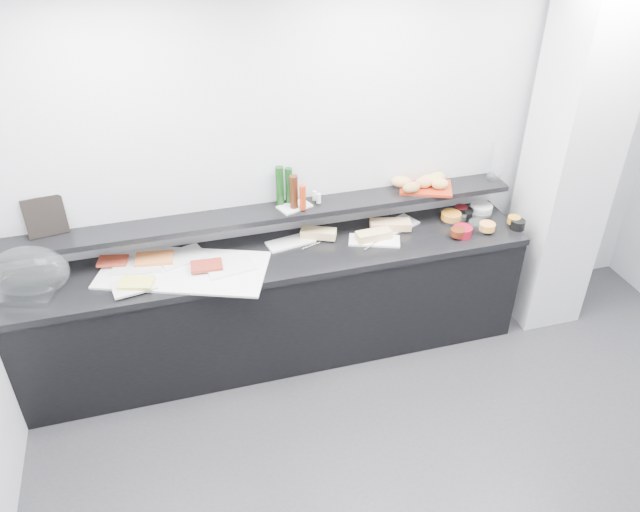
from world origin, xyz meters
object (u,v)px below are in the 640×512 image
object	(u,v)px
condiment_tray	(295,207)
bread_tray	(425,187)
cloche_base	(26,292)
sandwich_plate_mid	(374,241)
framed_print	(45,217)
carafe	(496,162)

from	to	relation	value
condiment_tray	bread_tray	bearing A→B (deg)	-19.04
condiment_tray	bread_tray	size ratio (longest dim) A/B	0.59
cloche_base	bread_tray	bearing A→B (deg)	22.60
cloche_base	sandwich_plate_mid	distance (m)	2.33
framed_print	carafe	xyz separation A→B (m)	(3.18, -0.09, 0.02)
sandwich_plate_mid	bread_tray	size ratio (longest dim) A/B	0.96
sandwich_plate_mid	bread_tray	xyz separation A→B (m)	(0.47, 0.22, 0.25)
cloche_base	carafe	size ratio (longest dim) A/B	1.33
cloche_base	sandwich_plate_mid	bearing A→B (deg)	18.07
cloche_base	carafe	world-z (taller)	carafe
cloche_base	sandwich_plate_mid	xyz separation A→B (m)	(2.33, -0.01, -0.01)
cloche_base	framed_print	xyz separation A→B (m)	(0.18, 0.29, 0.36)
condiment_tray	carafe	world-z (taller)	carafe
cloche_base	condiment_tray	world-z (taller)	condiment_tray
framed_print	carafe	size ratio (longest dim) A/B	0.87
framed_print	sandwich_plate_mid	bearing A→B (deg)	-16.99
cloche_base	framed_print	distance (m)	0.49
condiment_tray	framed_print	bearing A→B (deg)	157.10
sandwich_plate_mid	condiment_tray	bearing A→B (deg)	179.07
framed_print	condiment_tray	distance (m)	1.63
cloche_base	framed_print	bearing A→B (deg)	76.81
sandwich_plate_mid	framed_print	xyz separation A→B (m)	(-2.16, 0.30, 0.37)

